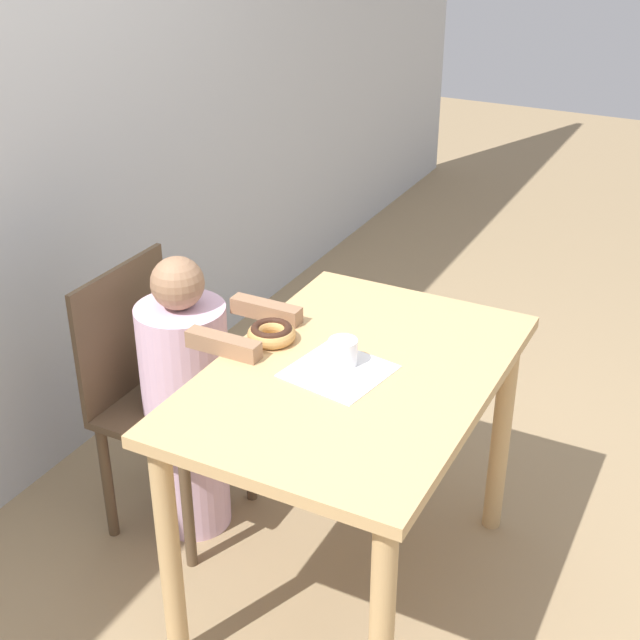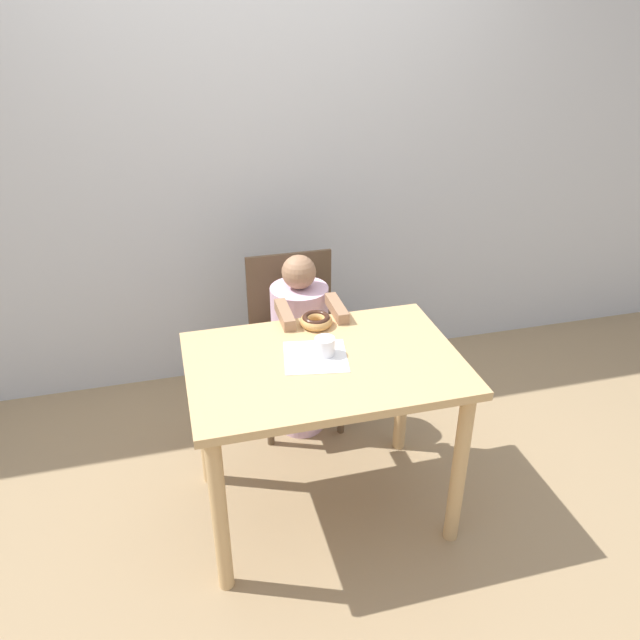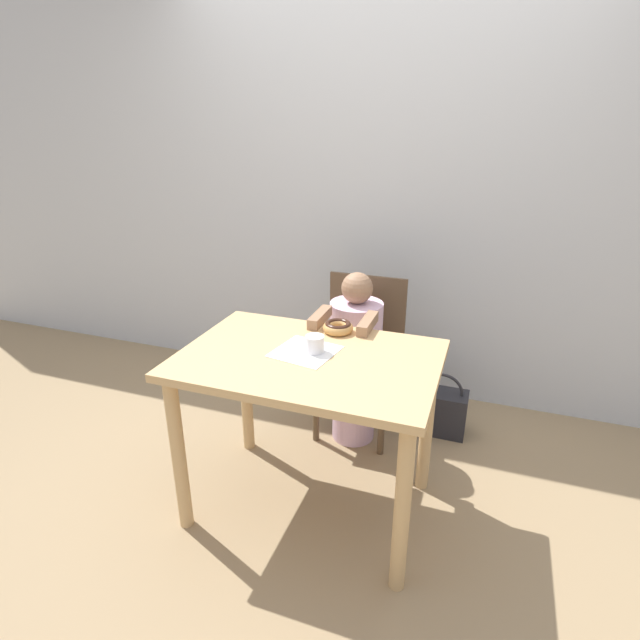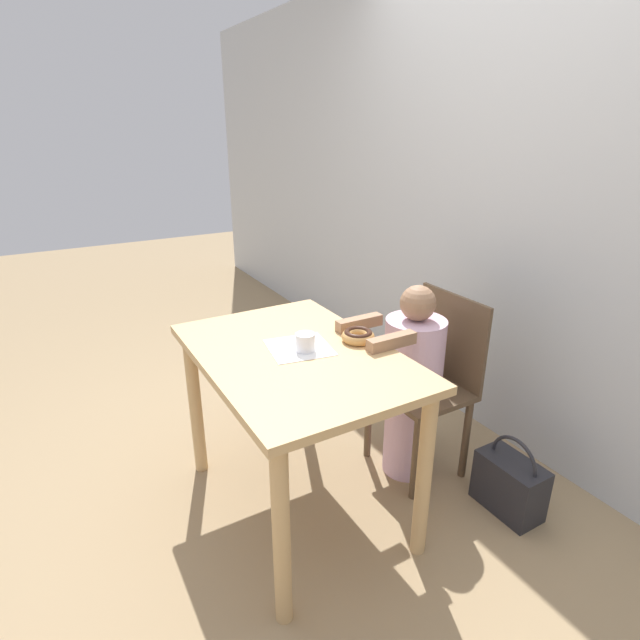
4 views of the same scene
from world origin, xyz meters
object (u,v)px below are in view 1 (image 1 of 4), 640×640
at_px(child_figure, 188,401).
at_px(handbag, 215,405).
at_px(cup, 343,352).
at_px(donut, 272,333).
at_px(chair, 159,394).

bearing_deg(child_figure, handbag, 25.67).
bearing_deg(child_figure, cup, -92.58).
distance_m(child_figure, cup, 0.64).
xyz_separation_m(child_figure, donut, (0.00, -0.31, 0.32)).
height_order(child_figure, cup, child_figure).
relative_size(chair, donut, 6.39).
distance_m(chair, donut, 0.54).
height_order(donut, handbag, donut).
bearing_deg(handbag, chair, -167.20).
relative_size(child_figure, donut, 6.96).
distance_m(donut, handbag, 0.96).
xyz_separation_m(donut, handbag, (0.45, 0.53, -0.66)).
xyz_separation_m(chair, donut, (0.00, -0.43, 0.33)).
distance_m(chair, child_figure, 0.11).
relative_size(donut, handbag, 0.37).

